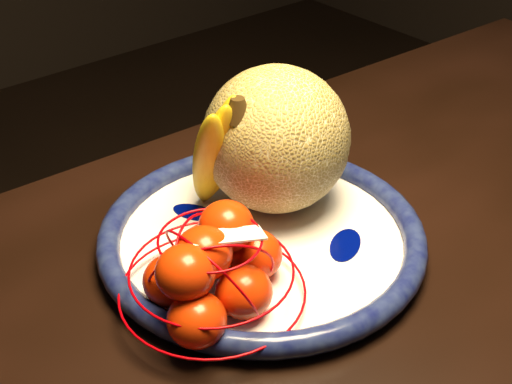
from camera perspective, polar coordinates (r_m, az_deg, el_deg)
dining_table at (r=0.86m, az=13.11°, el=-9.32°), size 1.43×0.90×0.70m
fruit_bowl at (r=0.80m, az=0.46°, el=-3.61°), size 0.37×0.37×0.03m
cantaloupe at (r=0.81m, az=1.62°, el=4.24°), size 0.17×0.17×0.17m
banana_bunch at (r=0.80m, az=-2.98°, el=3.61°), size 0.11×0.11×0.17m
mandarin_bag at (r=0.70m, az=-3.55°, el=-6.18°), size 0.22×0.22×0.12m
price_tag at (r=0.67m, az=-2.33°, el=-3.52°), size 0.08×0.05×0.01m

